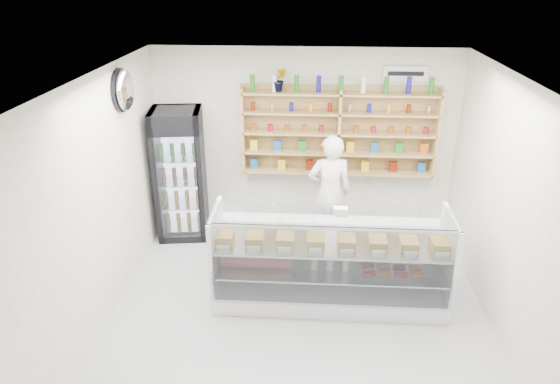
{
  "coord_description": "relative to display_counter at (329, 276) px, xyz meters",
  "views": [
    {
      "loc": [
        0.1,
        -4.68,
        3.82
      ],
      "look_at": [
        -0.26,
        0.9,
        1.28
      ],
      "focal_mm": 32.0,
      "sensor_mm": 36.0,
      "label": 1
    }
  ],
  "objects": [
    {
      "name": "wall_sign",
      "position": [
        1.03,
        1.97,
        2.11
      ],
      "size": [
        0.62,
        0.03,
        0.2
      ],
      "primitive_type": "cube",
      "color": "white",
      "rests_on": "back_wall"
    },
    {
      "name": "security_mirror",
      "position": [
        -2.54,
        0.7,
        2.11
      ],
      "size": [
        0.15,
        0.5,
        0.5
      ],
      "primitive_type": "ellipsoid",
      "color": "silver",
      "rests_on": "left_wall"
    },
    {
      "name": "potted_plant",
      "position": [
        -0.73,
        1.84,
        2.02
      ],
      "size": [
        0.19,
        0.15,
        0.34
      ],
      "primitive_type": "imported",
      "rotation": [
        0.0,
        0.0,
        -0.0
      ],
      "color": "#1E6626",
      "rests_on": "wall_shelving"
    },
    {
      "name": "shop_worker",
      "position": [
        0.02,
        1.34,
        0.52
      ],
      "size": [
        0.68,
        0.49,
        1.73
      ],
      "primitive_type": "imported",
      "rotation": [
        0.0,
        0.0,
        3.27
      ],
      "color": "white",
      "rests_on": "floor"
    },
    {
      "name": "wall_shelving",
      "position": [
        0.13,
        1.84,
        1.25
      ],
      "size": [
        2.84,
        0.28,
        1.33
      ],
      "color": "tan",
      "rests_on": "back_wall"
    },
    {
      "name": "drinks_cooler",
      "position": [
        -2.2,
        1.58,
        0.65
      ],
      "size": [
        0.8,
        0.78,
        1.98
      ],
      "rotation": [
        0.0,
        0.0,
        0.13
      ],
      "color": "black",
      "rests_on": "floor"
    },
    {
      "name": "display_counter",
      "position": [
        0.0,
        0.0,
        0.0
      ],
      "size": [
        2.81,
        0.84,
        1.22
      ],
      "color": "white",
      "rests_on": "floor"
    },
    {
      "name": "room",
      "position": [
        -0.37,
        -0.5,
        1.06
      ],
      "size": [
        5.0,
        5.0,
        5.0
      ],
      "color": "#A8A8AD",
      "rests_on": "ground"
    }
  ]
}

